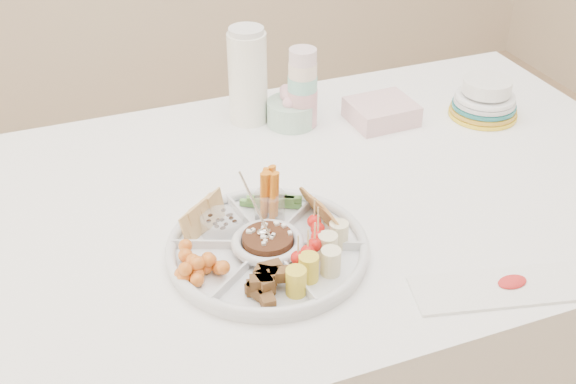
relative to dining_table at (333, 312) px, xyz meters
name	(u,v)px	position (x,y,z in m)	size (l,w,h in m)	color
dining_table	(333,312)	(0.00, 0.00, 0.00)	(1.52, 1.02, 0.76)	white
party_tray	(268,246)	(-0.23, -0.18, 0.40)	(0.38, 0.38, 0.04)	white
bean_dip	(268,242)	(-0.23, -0.18, 0.41)	(0.10, 0.10, 0.04)	black
tortillas	(327,217)	(-0.10, -0.16, 0.42)	(0.09, 0.09, 0.06)	olive
carrot_cucumber	(270,190)	(-0.18, -0.06, 0.44)	(0.12, 0.12, 0.11)	orange
pita_raisins	(212,216)	(-0.31, -0.07, 0.42)	(0.12, 0.12, 0.06)	#E5C15B
cherries	(204,261)	(-0.36, -0.19, 0.42)	(0.12, 0.12, 0.05)	#CB621D
granola_chunks	(264,285)	(-0.28, -0.30, 0.42)	(0.11, 0.11, 0.05)	brown
banana_tomato	(329,253)	(-0.15, -0.28, 0.44)	(0.12, 0.12, 0.10)	#D5C466
cup_stack	(302,87)	(0.03, 0.29, 0.48)	(0.08, 0.08, 0.21)	#9FC09B
thermos	(248,75)	(-0.09, 0.36, 0.50)	(0.10, 0.10, 0.25)	white
flower_bowl	(292,107)	(0.00, 0.30, 0.43)	(0.12, 0.12, 0.09)	#9DB3A9
napkin_stack	(381,112)	(0.22, 0.23, 0.41)	(0.16, 0.14, 0.05)	beige
plate_stack	(485,96)	(0.48, 0.16, 0.43)	(0.17, 0.17, 0.11)	gold
placemat	(498,288)	(0.12, -0.42, 0.38)	(0.31, 0.10, 0.01)	white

